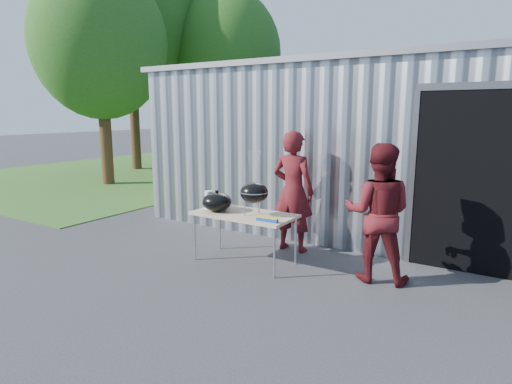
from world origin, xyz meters
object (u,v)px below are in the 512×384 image
Objects in this scene: folding_table at (244,216)px; kettle_grill at (254,186)px; person_cook at (293,191)px; person_bystander at (378,213)px.

folding_table is 0.50m from kettle_grill.
folding_table is 1.62× the size of kettle_grill.
person_cook reaches higher than person_bystander.
folding_table is 0.99m from person_cook.
kettle_grill reaches higher than folding_table.
folding_table is at bearing -0.66° from person_bystander.
person_bystander is (1.52, -0.53, -0.05)m from person_cook.
person_cook is 1.06× the size of person_bystander.
kettle_grill is 0.48× the size of person_cook.
person_bystander is at bearing 11.30° from folding_table.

